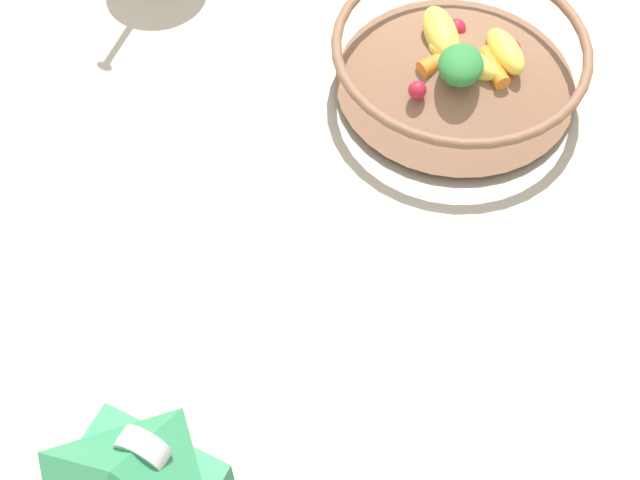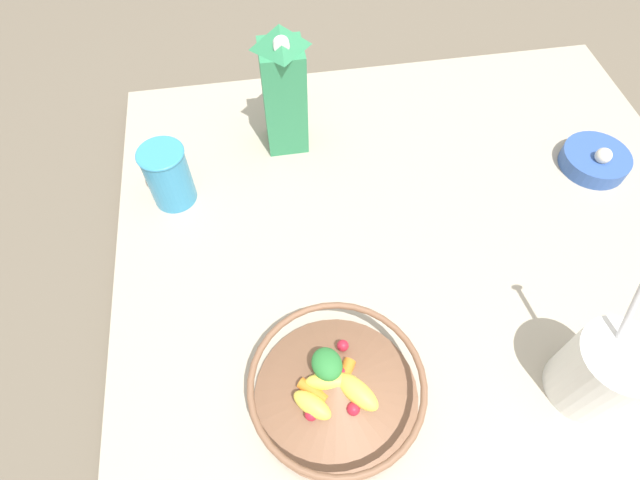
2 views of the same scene
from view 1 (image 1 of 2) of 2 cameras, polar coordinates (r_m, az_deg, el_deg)
ground_plane at (r=0.89m, az=-8.96°, el=4.09°), size 6.00×6.00×0.00m
countertop at (r=0.88m, az=-9.10°, el=4.73°), size 1.09×1.09×0.03m
fruit_bowl at (r=0.89m, az=8.88°, el=11.20°), size 0.25×0.25×0.08m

